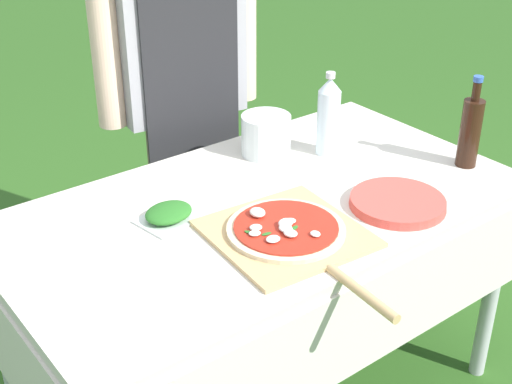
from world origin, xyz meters
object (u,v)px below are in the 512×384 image
at_px(pizza_on_peel, 288,233).
at_px(oil_bottle, 470,131).
at_px(prep_table, 263,230).
at_px(mixing_tub, 266,135).
at_px(person_cook, 180,73).
at_px(plate_stack, 398,202).
at_px(water_bottle, 329,116).
at_px(herb_container, 169,214).

distance_m(pizza_on_peel, oil_bottle, 0.70).
height_order(prep_table, mixing_tub, mixing_tub).
bearing_deg(person_cook, oil_bottle, 128.86).
xyz_separation_m(oil_bottle, plate_stack, (-0.36, -0.05, -0.10)).
bearing_deg(water_bottle, pizza_on_peel, -143.31).
bearing_deg(water_bottle, mixing_tub, 144.10).
bearing_deg(plate_stack, pizza_on_peel, 170.14).
bearing_deg(water_bottle, prep_table, -160.16).
bearing_deg(oil_bottle, water_bottle, 130.83).
xyz_separation_m(pizza_on_peel, oil_bottle, (0.70, -0.01, 0.10)).
height_order(person_cook, mixing_tub, person_cook).
relative_size(prep_table, plate_stack, 5.57).
bearing_deg(prep_table, mixing_tub, 50.29).
relative_size(pizza_on_peel, oil_bottle, 2.15).
bearing_deg(prep_table, pizza_on_peel, -108.97).
bearing_deg(herb_container, prep_table, -16.33).
bearing_deg(herb_container, pizza_on_peel, -53.23).
height_order(oil_bottle, herb_container, oil_bottle).
relative_size(prep_table, oil_bottle, 5.20).
relative_size(pizza_on_peel, water_bottle, 2.29).
relative_size(pizza_on_peel, herb_container, 3.47).
distance_m(pizza_on_peel, water_bottle, 0.53).
xyz_separation_m(mixing_tub, plate_stack, (0.08, -0.48, -0.05)).
bearing_deg(mixing_tub, prep_table, -129.71).
relative_size(person_cook, mixing_tub, 10.09).
bearing_deg(person_cook, plate_stack, 106.68).
relative_size(prep_table, mixing_tub, 9.53).
bearing_deg(mixing_tub, pizza_on_peel, -121.80).
height_order(prep_table, water_bottle, water_bottle).
bearing_deg(mixing_tub, herb_container, -160.05).
distance_m(prep_table, herb_container, 0.29).
bearing_deg(mixing_tub, water_bottle, -35.90).
distance_m(herb_container, plate_stack, 0.62).
relative_size(prep_table, water_bottle, 5.54).
height_order(pizza_on_peel, mixing_tub, mixing_tub).
xyz_separation_m(oil_bottle, herb_container, (-0.89, 0.27, -0.09)).
height_order(person_cook, pizza_on_peel, person_cook).
height_order(person_cook, water_bottle, person_cook).
xyz_separation_m(person_cook, mixing_tub, (0.07, -0.38, -0.11)).
height_order(water_bottle, mixing_tub, water_bottle).
bearing_deg(plate_stack, water_bottle, 77.89).
height_order(mixing_tub, plate_stack, mixing_tub).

